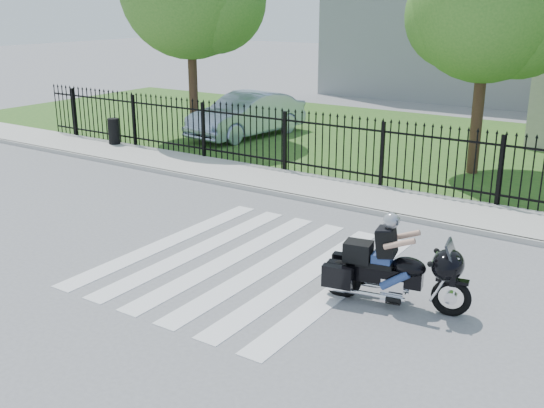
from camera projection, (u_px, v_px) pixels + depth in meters
The scene contains 10 objects.
ground at pixel (247, 263), 12.04m from camera, with size 120.00×120.00×0.00m, color slate.
crosswalk at pixel (247, 263), 12.03m from camera, with size 5.00×5.50×0.01m, color silver, non-canonical shape.
sidewalk at pixel (364, 196), 15.98m from camera, with size 40.00×2.00×0.12m, color #ADAAA3.
curb at pixel (345, 206), 15.19m from camera, with size 40.00×0.12×0.12m, color #ADAAA3.
grass_strip at pixel (454, 148), 21.55m from camera, with size 40.00×12.00×0.02m, color #29571E.
iron_fence at pixel (382, 156), 16.52m from camera, with size 26.00×0.04×1.80m.
tree_mid at pixel (488, 4), 16.96m from camera, with size 4.20×4.20×6.78m.
motorcycle_rider at pixel (391, 267), 10.21m from camera, with size 2.41×1.07×1.61m.
parked_car at pixel (247, 115), 23.12m from camera, with size 1.67×4.79×1.58m, color #A9B9D5.
litter_bin at pixel (114, 131), 21.51m from camera, with size 0.39×0.39×0.87m, color black.
Camera 1 is at (6.57, -9.00, 4.72)m, focal length 42.00 mm.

